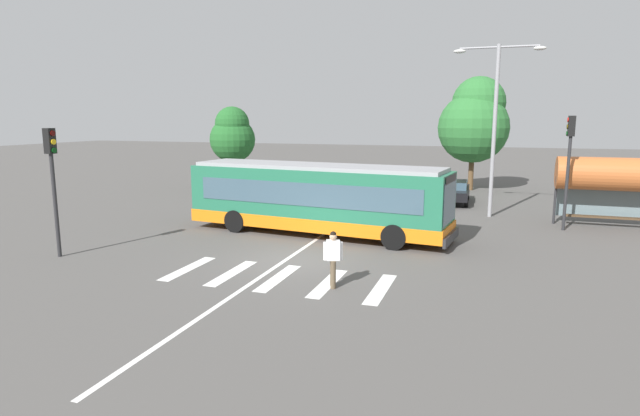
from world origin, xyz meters
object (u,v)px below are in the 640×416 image
Objects in this scene: pedestrian_crossing_street at (333,256)px; parked_car_black at (453,190)px; twin_arm_street_lamp at (495,112)px; parked_car_white at (284,184)px; parked_car_teal at (324,185)px; traffic_light_near_corner at (53,171)px; city_transit_bus at (316,198)px; bus_stop_shelter at (613,175)px; background_tree_left at (232,135)px; background_tree_right at (475,120)px; traffic_light_far_corner at (569,155)px; parked_car_charcoal at (364,187)px; parked_car_silver at (404,188)px.

parked_car_black is (2.14, 17.32, -0.20)m from pedestrian_crossing_street.
twin_arm_street_lamp is (2.17, -3.95, 4.55)m from parked_car_black.
parked_car_white is 2.80m from parked_car_teal.
pedestrian_crossing_street is 0.37× the size of traffic_light_near_corner.
parked_car_black is 6.40m from twin_arm_street_lamp.
city_transit_bus is 1.38× the size of twin_arm_street_lamp.
city_transit_bus reaches higher than parked_car_black.
twin_arm_street_lamp reaches higher than parked_car_black.
background_tree_left is at bearing 164.66° from bus_stop_shelter.
traffic_light_near_corner is 0.59× the size of background_tree_right.
city_transit_bus is 11.39m from traffic_light_far_corner.
parked_car_teal is 14.89m from traffic_light_far_corner.
traffic_light_far_corner is 1.06× the size of bus_stop_shelter.
bus_stop_shelter is 6.12m from twin_arm_street_lamp.
bus_stop_shelter is at bearing -13.61° from parked_car_white.
background_tree_right is at bearing 82.86° from pedestrian_crossing_street.
parked_car_teal is at bearing 106.66° from city_transit_bus.
city_transit_bus reaches higher than parked_car_teal.
twin_arm_street_lamp is at bearing 170.79° from bus_stop_shelter.
parked_car_white is at bearing -179.51° from parked_car_charcoal.
twin_arm_street_lamp is (13.00, -3.57, 4.55)m from parked_car_white.
bus_stop_shelter is at bearing -59.02° from background_tree_right.
parked_car_charcoal is at bearing 100.94° from pedestrian_crossing_street.
background_tree_right reaches higher than parked_car_white.
traffic_light_far_corner is at bearing -144.83° from bus_stop_shelter.
parked_car_silver is at bearing 142.90° from twin_arm_street_lamp.
parked_car_silver is 0.94× the size of bus_stop_shelter.
twin_arm_street_lamp is (5.08, -3.85, 4.55)m from parked_car_silver.
parked_car_teal is at bearing -177.07° from parked_car_black.
twin_arm_street_lamp is at bearing -15.37° from parked_car_white.
background_tree_right is (0.82, 6.31, 4.10)m from parked_car_black.
traffic_light_far_corner reaches higher than parked_car_white.
parked_car_white is 18.92m from bus_stop_shelter.
city_transit_bus is 11.79m from parked_car_black.
parked_car_white is 0.57× the size of background_tree_right.
bus_stop_shelter is at bearing -15.81° from parked_car_teal.
parked_car_white is 0.77× the size of background_tree_left.
background_tree_right is at bearing 60.12° from traffic_light_near_corner.
parked_car_white is 10.84m from parked_car_black.
parked_car_teal is 0.52× the size of twin_arm_street_lamp.
traffic_light_near_corner is at bearing -81.44° from background_tree_left.
city_transit_bus is at bearing -60.32° from parked_car_white.
parked_car_charcoal is at bearing -133.27° from background_tree_right.
twin_arm_street_lamp reaches higher than city_transit_bus.
parked_car_silver is 0.78× the size of background_tree_left.
parked_car_teal is 5.13m from parked_car_silver.
city_transit_bus is at bearing -73.34° from parked_car_teal.
twin_arm_street_lamp is at bearing -61.15° from parked_car_black.
twin_arm_street_lamp is (10.21, -3.53, 4.55)m from parked_car_teal.
parked_car_teal is at bearing 156.35° from traffic_light_far_corner.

